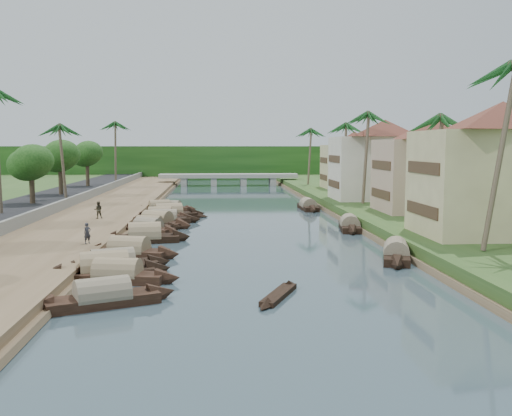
{
  "coord_description": "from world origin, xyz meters",
  "views": [
    {
      "loc": [
        -2.79,
        -44.17,
        8.03
      ],
      "look_at": [
        1.21,
        11.1,
        2.0
      ],
      "focal_mm": 40.0,
      "sensor_mm": 36.0,
      "label": 1
    }
  ],
  "objects": [
    {
      "name": "sampan_16",
      "position": [
        9.03,
        27.21,
        0.41
      ],
      "size": [
        1.97,
        8.64,
        2.11
      ],
      "rotation": [
        0.0,
        0.0,
        1.6
      ],
      "color": "black",
      "rests_on": "ground"
    },
    {
      "name": "palm_8",
      "position": [
        -20.5,
        59.4,
        11.86
      ],
      "size": [
        3.2,
        3.2,
        12.27
      ],
      "color": "brown",
      "rests_on": "ground"
    },
    {
      "name": "sampan_8",
      "position": [
        -8.55,
        12.65,
        0.42
      ],
      "size": [
        7.94,
        5.23,
        2.43
      ],
      "rotation": [
        0.0,
        0.0,
        -0.46
      ],
      "color": "black",
      "rests_on": "ground"
    },
    {
      "name": "bridge",
      "position": [
        0.0,
        72.0,
        1.72
      ],
      "size": [
        28.0,
        4.0,
        2.4
      ],
      "color": "gray",
      "rests_on": "ground"
    },
    {
      "name": "sampan_2",
      "position": [
        -8.59,
        -10.55,
        0.41
      ],
      "size": [
        7.94,
        2.92,
        2.08
      ],
      "rotation": [
        0.0,
        0.0,
        -0.18
      ],
      "color": "black",
      "rests_on": "ground"
    },
    {
      "name": "palm_2",
      "position": [
        15.0,
        22.64,
        11.59
      ],
      "size": [
        3.2,
        3.2,
        12.21
      ],
      "color": "brown",
      "rests_on": "ground"
    },
    {
      "name": "sampan_1",
      "position": [
        -9.58,
        -9.34,
        0.42
      ],
      "size": [
        8.58,
        3.87,
        2.46
      ],
      "rotation": [
        0.0,
        0.0,
        0.24
      ],
      "color": "black",
      "rests_on": "ground"
    },
    {
      "name": "sampan_12",
      "position": [
        -8.33,
        27.09,
        0.4
      ],
      "size": [
        7.15,
        3.84,
        1.77
      ],
      "rotation": [
        0.0,
        0.0,
        -0.38
      ],
      "color": "black",
      "rests_on": "ground"
    },
    {
      "name": "sampan_7",
      "position": [
        -9.16,
        10.98,
        0.41
      ],
      "size": [
        6.92,
        3.16,
        1.86
      ],
      "rotation": [
        0.0,
        0.0,
        -0.27
      ],
      "color": "black",
      "rests_on": "ground"
    },
    {
      "name": "palm_0",
      "position": [
        15.0,
        -8.67,
        12.81
      ],
      "size": [
        3.2,
        3.2,
        13.44
      ],
      "color": "brown",
      "rests_on": "ground"
    },
    {
      "name": "canoe_2",
      "position": [
        -6.68,
        19.88,
        0.1
      ],
      "size": [
        6.26,
        1.19,
        0.91
      ],
      "rotation": [
        0.0,
        0.0,
        0.05
      ],
      "color": "black",
      "rests_on": "ground"
    },
    {
      "name": "person_far",
      "position": [
        -14.5,
        13.66,
        1.66
      ],
      "size": [
        0.93,
        0.78,
        1.71
      ],
      "primitive_type": "imported",
      "rotation": [
        0.0,
        0.0,
        3.32
      ],
      "color": "#323023",
      "rests_on": "left_bank"
    },
    {
      "name": "tree_3",
      "position": [
        -24.0,
        23.57,
        6.03
      ],
      "size": [
        4.62,
        4.62,
        6.61
      ],
      "color": "#493C29",
      "rests_on": "ground"
    },
    {
      "name": "tree_4",
      "position": [
        -24.0,
        36.03,
        6.57
      ],
      "size": [
        4.89,
        4.89,
        7.27
      ],
      "color": "#493C29",
      "rests_on": "ground"
    },
    {
      "name": "person_near",
      "position": [
        -12.29,
        -1.44,
        1.58
      ],
      "size": [
        0.67,
        0.65,
        1.55
      ],
      "primitive_type": "imported",
      "rotation": [
        0.0,
        0.0,
        0.71
      ],
      "color": "#2A2B32",
      "rests_on": "left_bank"
    },
    {
      "name": "palm_3",
      "position": [
        16.0,
        37.45,
        10.88
      ],
      "size": [
        3.2,
        3.2,
        11.47
      ],
      "color": "brown",
      "rests_on": "ground"
    },
    {
      "name": "building_near",
      "position": [
        18.99,
        -2.0,
        6.38
      ],
      "size": [
        14.85,
        14.85,
        10.2
      ],
      "color": "beige",
      "rests_on": "right_bank"
    },
    {
      "name": "ground",
      "position": [
        0.0,
        0.0,
        0.0
      ],
      "size": [
        220.0,
        220.0,
        0.0
      ],
      "primitive_type": "plane",
      "color": "#34474F",
      "rests_on": "ground"
    },
    {
      "name": "treeline",
      "position": [
        0.0,
        100.0,
        4.0
      ],
      "size": [
        120.0,
        14.0,
        8.0
      ],
      "color": "#153C10",
      "rests_on": "ground"
    },
    {
      "name": "sampan_4",
      "position": [
        -9.04,
        -2.8,
        0.42
      ],
      "size": [
        8.04,
        3.77,
        2.24
      ],
      "rotation": [
        0.0,
        0.0,
        -0.27
      ],
      "color": "black",
      "rests_on": "ground"
    },
    {
      "name": "tree_6",
      "position": [
        24.0,
        28.39,
        5.98
      ],
      "size": [
        4.32,
        4.32,
        6.64
      ],
      "color": "#493C29",
      "rests_on": "ground"
    },
    {
      "name": "sampan_14",
      "position": [
        10.08,
        -5.0,
        0.41
      ],
      "size": [
        3.99,
        8.65,
        2.09
      ],
      "rotation": [
        0.0,
        0.0,
        1.28
      ],
      "color": "black",
      "rests_on": "ground"
    },
    {
      "name": "palm_1",
      "position": [
        16.0,
        4.3,
        10.33
      ],
      "size": [
        3.2,
        3.2,
        10.89
      ],
      "color": "brown",
      "rests_on": "ground"
    },
    {
      "name": "canoe_1",
      "position": [
        -8.58,
        -2.98,
        0.1
      ],
      "size": [
        4.56,
        0.77,
        0.74
      ],
      "rotation": [
        0.0,
        0.0,
        -0.01
      ],
      "color": "black",
      "rests_on": "ground"
    },
    {
      "name": "left_bank",
      "position": [
        -16.0,
        20.0,
        0.4
      ],
      "size": [
        10.0,
        180.0,
        0.8
      ],
      "primitive_type": "cube",
      "color": "brown",
      "rests_on": "ground"
    },
    {
      "name": "sampan_11",
      "position": [
        -8.01,
        19.88,
        0.42
      ],
      "size": [
        8.84,
        4.24,
        2.45
      ],
      "rotation": [
        0.0,
        0.0,
        0.28
      ],
      "color": "black",
      "rests_on": "ground"
    },
    {
      "name": "tree_5",
      "position": [
        -24.0,
        52.78,
        6.64
      ],
      "size": [
        4.69,
        4.69,
        7.26
      ],
      "color": "#493C29",
      "rests_on": "ground"
    },
    {
      "name": "sampan_6",
      "position": [
        -8.97,
        8.5,
        0.41
      ],
      "size": [
        6.84,
        4.81,
        2.1
      ],
      "rotation": [
        0.0,
        0.0,
        -0.51
      ],
      "color": "black",
      "rests_on": "ground"
    },
    {
      "name": "building_distant",
      "position": [
        19.99,
        48.0,
        5.88
      ],
      "size": [
        12.62,
        12.62,
        9.2
      ],
      "color": "beige",
      "rests_on": "right_bank"
    },
    {
      "name": "right_bank",
      "position": [
        19.0,
        20.0,
        0.6
      ],
      "size": [
        16.0,
        180.0,
        1.2
      ],
      "primitive_type": "cube",
      "color": "#2C4C1E",
      "rests_on": "ground"
    },
    {
      "name": "retaining_wall",
      "position": [
        -20.2,
        20.0,
        1.35
      ],
      "size": [
        0.4,
        180.0,
        1.1
      ],
      "primitive_type": "cube",
      "color": "slate",
      "rests_on": "left_bank"
    },
    {
      "name": "palm_6",
      "position": [
        -22.0,
        30.29,
        10.37
      ],
      "size": [
        3.2,
        3.2,
        10.73
      ],
      "color": "brown",
      "rests_on": "ground"
    },
    {
      "name": "sampan_5",
      "position": [
        -8.7,
        3.72,
        0.42
      ],
      "size": [
        8.1,
        3.01,
        2.49
      ],
      "rotation": [
        0.0,
        0.0,
        0.14
      ],
      "color": "black",
      "rests_on": "ground"
    },
    {
      "name": "building_mid",
      "position": [
        19.99,
        14.0,
        6.13
      ],
      "size": [
        14.11,
        14.11,
        9.7
      ],
      "color": "tan",
      "rests_on": "right_bank"
    },
    {
      "name": "palm_7",
      "position": [
        14.0,
        56.9,
        10.69
      ],
      "size": [
        3.2,
        3.2,
        11.27
      ],
      "color": "brown",
      "rests_on": "ground"
    },
    {
      "name": "building_far",
      "position": [
        18.99,
        28.0,
        6.38
      ],
      "size": [
        15.59,
        15.59,
        10.2
      ],
      "color": "silver",
      "rests_on": "right_bank"
    },
    {
      "name": "sampan_3",
      "position": [
        -9.41,
        -7.49,
        0.41
      ],
      "size": [
        7.96,
        4.29,
        2.14
      ],
      "rotation": [
        0.0,
        0.0,
        0.36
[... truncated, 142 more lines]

